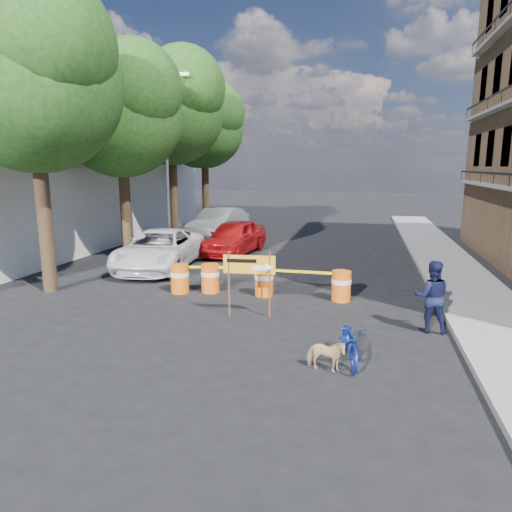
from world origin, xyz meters
The scene contains 19 objects.
ground centered at (0.00, 0.00, 0.00)m, with size 120.00×120.00×0.00m, color black.
sidewalk_east centered at (6.20, 6.00, 0.07)m, with size 2.40×40.00×0.15m, color gray.
white_building centered at (-13.00, 10.00, 3.00)m, with size 8.00×22.00×6.00m, color silver.
tree_near centered at (-6.73, 2.00, 6.36)m, with size 5.46×5.20×9.15m.
tree_mid_a centered at (-6.74, 7.00, 6.01)m, with size 5.25×5.00×8.68m.
tree_mid_b centered at (-6.73, 12.00, 6.71)m, with size 5.67×5.40×9.62m.
tree_far centered at (-6.74, 17.00, 6.22)m, with size 5.04×4.80×8.84m.
streetlamp centered at (-5.93, 9.50, 4.38)m, with size 1.25×0.18×8.00m.
barrel_far_left centered at (-2.71, 2.77, 0.47)m, with size 0.58×0.58×0.90m.
barrel_mid_left centered at (-1.79, 3.05, 0.47)m, with size 0.58×0.58×0.90m.
barrel_mid_right centered at (-0.04, 3.02, 0.47)m, with size 0.58×0.58×0.90m.
barrel_far_right centered at (2.29, 3.02, 0.47)m, with size 0.58×0.58×0.90m.
detour_sign centered at (0.16, 1.01, 1.28)m, with size 1.36×0.28×1.76m.
pedestrian centered at (4.50, 0.93, 0.87)m, with size 0.85×0.66×1.75m, color black.
bicycle centered at (2.68, -1.27, 0.84)m, with size 0.59×0.89×1.69m, color #132A9C.
dog centered at (2.23, -1.83, 0.33)m, with size 0.36×0.78×0.66m, color tan.
suv_white centered at (-4.80, 5.85, 0.74)m, with size 2.47×5.36×1.49m, color white.
sedan_red centered at (-2.80, 9.39, 0.77)m, with size 1.81×4.51×1.54m, color #AA0E10.
sedan_silver centered at (-4.80, 13.37, 0.83)m, with size 1.76×5.05×1.66m, color #A0A2A7.
Camera 1 is at (2.79, -10.23, 3.95)m, focal length 32.00 mm.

